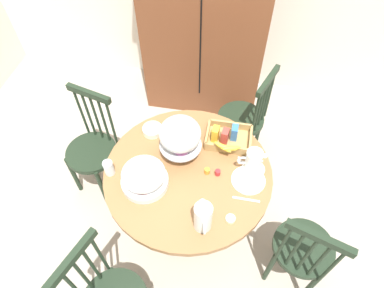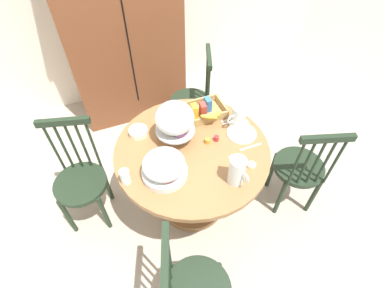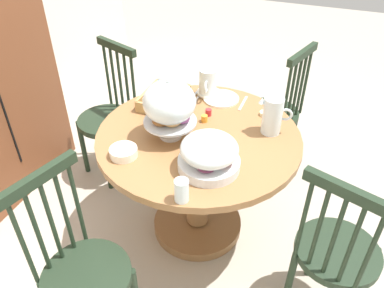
{
  "view_description": "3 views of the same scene",
  "coord_description": "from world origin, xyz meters",
  "px_view_note": "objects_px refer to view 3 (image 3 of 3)",
  "views": [
    {
      "loc": [
        0.23,
        -1.21,
        2.59
      ],
      "look_at": [
        -0.02,
        0.14,
        0.84
      ],
      "focal_mm": 31.42,
      "sensor_mm": 36.0,
      "label": 1
    },
    {
      "loc": [
        -0.54,
        -1.28,
        2.32
      ],
      "look_at": [
        -0.02,
        -0.01,
        0.79
      ],
      "focal_mm": 27.58,
      "sensor_mm": 36.0,
      "label": 2
    },
    {
      "loc": [
        -1.65,
        -0.59,
        1.96
      ],
      "look_at": [
        -0.12,
        -0.01,
        0.74
      ],
      "focal_mm": 36.53,
      "sensor_mm": 36.0,
      "label": 3
    }
  ],
  "objects_px": {
    "butter_dish": "(265,114)",
    "cereal_basket": "(166,98)",
    "cereal_bowl": "(124,152)",
    "windsor_chair_near_window": "(83,274)",
    "windsor_chair_far_side": "(109,119)",
    "drinking_glass": "(182,191)",
    "china_plate_large": "(221,99)",
    "milk_pitcher": "(272,117)",
    "windsor_chair_by_cabinet": "(335,255)",
    "pastry_stand_with_dome": "(169,105)",
    "fruit_platter_covered": "(209,154)",
    "windsor_chair_facing_door": "(274,114)",
    "orange_juice_pitcher": "(208,84)",
    "china_plate_small": "(209,93)",
    "dining_table": "(198,167)"
  },
  "relations": [
    {
      "from": "windsor_chair_far_side",
      "to": "orange_juice_pitcher",
      "type": "relative_size",
      "value": 5.17
    },
    {
      "from": "windsor_chair_near_window",
      "to": "fruit_platter_covered",
      "type": "height_order",
      "value": "windsor_chair_near_window"
    },
    {
      "from": "windsor_chair_by_cabinet",
      "to": "pastry_stand_with_dome",
      "type": "height_order",
      "value": "pastry_stand_with_dome"
    },
    {
      "from": "cereal_bowl",
      "to": "windsor_chair_near_window",
      "type": "bearing_deg",
      "value": -175.99
    },
    {
      "from": "drinking_glass",
      "to": "windsor_chair_far_side",
      "type": "bearing_deg",
      "value": 47.01
    },
    {
      "from": "windsor_chair_near_window",
      "to": "cereal_basket",
      "type": "distance_m",
      "value": 1.09
    },
    {
      "from": "china_plate_small",
      "to": "windsor_chair_by_cabinet",
      "type": "bearing_deg",
      "value": -129.91
    },
    {
      "from": "orange_juice_pitcher",
      "to": "milk_pitcher",
      "type": "height_order",
      "value": "milk_pitcher"
    },
    {
      "from": "orange_juice_pitcher",
      "to": "drinking_glass",
      "type": "bearing_deg",
      "value": -168.04
    },
    {
      "from": "orange_juice_pitcher",
      "to": "china_plate_small",
      "type": "bearing_deg",
      "value": -35.85
    },
    {
      "from": "windsor_chair_near_window",
      "to": "fruit_platter_covered",
      "type": "relative_size",
      "value": 3.25
    },
    {
      "from": "butter_dish",
      "to": "windsor_chair_by_cabinet",
      "type": "bearing_deg",
      "value": -141.32
    },
    {
      "from": "milk_pitcher",
      "to": "cereal_bowl",
      "type": "distance_m",
      "value": 0.8
    },
    {
      "from": "windsor_chair_facing_door",
      "to": "cereal_basket",
      "type": "height_order",
      "value": "windsor_chair_facing_door"
    },
    {
      "from": "windsor_chair_by_cabinet",
      "to": "orange_juice_pitcher",
      "type": "xyz_separation_m",
      "value": [
        0.72,
        0.89,
        0.37
      ]
    },
    {
      "from": "windsor_chair_far_side",
      "to": "fruit_platter_covered",
      "type": "distance_m",
      "value": 1.16
    },
    {
      "from": "windsor_chair_near_window",
      "to": "windsor_chair_facing_door",
      "type": "relative_size",
      "value": 1.0
    },
    {
      "from": "cereal_bowl",
      "to": "dining_table",
      "type": "bearing_deg",
      "value": -42.41
    },
    {
      "from": "windsor_chair_by_cabinet",
      "to": "windsor_chair_far_side",
      "type": "height_order",
      "value": "same"
    },
    {
      "from": "china_plate_small",
      "to": "windsor_chair_near_window",
      "type": "bearing_deg",
      "value": 172.28
    },
    {
      "from": "fruit_platter_covered",
      "to": "milk_pitcher",
      "type": "xyz_separation_m",
      "value": [
        0.41,
        -0.22,
        0.01
      ]
    },
    {
      "from": "butter_dish",
      "to": "cereal_basket",
      "type": "bearing_deg",
      "value": 98.55
    },
    {
      "from": "windsor_chair_by_cabinet",
      "to": "butter_dish",
      "type": "relative_size",
      "value": 16.25
    },
    {
      "from": "windsor_chair_facing_door",
      "to": "windsor_chair_far_side",
      "type": "xyz_separation_m",
      "value": [
        -0.47,
        1.08,
        0.0
      ]
    },
    {
      "from": "dining_table",
      "to": "butter_dish",
      "type": "distance_m",
      "value": 0.49
    },
    {
      "from": "china_plate_large",
      "to": "china_plate_small",
      "type": "relative_size",
      "value": 1.47
    },
    {
      "from": "china_plate_large",
      "to": "windsor_chair_near_window",
      "type": "bearing_deg",
      "value": 168.17
    },
    {
      "from": "cereal_bowl",
      "to": "butter_dish",
      "type": "relative_size",
      "value": 2.33
    },
    {
      "from": "dining_table",
      "to": "windsor_chair_by_cabinet",
      "type": "distance_m",
      "value": 0.86
    },
    {
      "from": "windsor_chair_facing_door",
      "to": "cereal_basket",
      "type": "relative_size",
      "value": 3.09
    },
    {
      "from": "milk_pitcher",
      "to": "cereal_basket",
      "type": "distance_m",
      "value": 0.65
    },
    {
      "from": "orange_juice_pitcher",
      "to": "butter_dish",
      "type": "xyz_separation_m",
      "value": [
        -0.1,
        -0.39,
        -0.07
      ]
    },
    {
      "from": "windsor_chair_far_side",
      "to": "drinking_glass",
      "type": "bearing_deg",
      "value": -132.99
    },
    {
      "from": "milk_pitcher",
      "to": "windsor_chair_by_cabinet",
      "type": "bearing_deg",
      "value": -137.02
    },
    {
      "from": "windsor_chair_by_cabinet",
      "to": "fruit_platter_covered",
      "type": "xyz_separation_m",
      "value": [
        0.06,
        0.65,
        0.37
      ]
    },
    {
      "from": "pastry_stand_with_dome",
      "to": "windsor_chair_far_side",
      "type": "bearing_deg",
      "value": 58.3
    },
    {
      "from": "milk_pitcher",
      "to": "butter_dish",
      "type": "height_order",
      "value": "milk_pitcher"
    },
    {
      "from": "pastry_stand_with_dome",
      "to": "cereal_bowl",
      "type": "xyz_separation_m",
      "value": [
        -0.24,
        0.15,
        -0.17
      ]
    },
    {
      "from": "fruit_platter_covered",
      "to": "cereal_basket",
      "type": "height_order",
      "value": "fruit_platter_covered"
    },
    {
      "from": "fruit_platter_covered",
      "to": "china_plate_small",
      "type": "height_order",
      "value": "fruit_platter_covered"
    },
    {
      "from": "pastry_stand_with_dome",
      "to": "windsor_chair_by_cabinet",
      "type": "bearing_deg",
      "value": -104.49
    },
    {
      "from": "cereal_basket",
      "to": "cereal_bowl",
      "type": "relative_size",
      "value": 2.26
    },
    {
      "from": "windsor_chair_near_window",
      "to": "orange_juice_pitcher",
      "type": "relative_size",
      "value": 5.17
    },
    {
      "from": "china_plate_large",
      "to": "cereal_bowl",
      "type": "distance_m",
      "value": 0.76
    },
    {
      "from": "windsor_chair_near_window",
      "to": "china_plate_small",
      "type": "distance_m",
      "value": 1.29
    },
    {
      "from": "pastry_stand_with_dome",
      "to": "drinking_glass",
      "type": "bearing_deg",
      "value": -151.11
    },
    {
      "from": "cereal_basket",
      "to": "drinking_glass",
      "type": "relative_size",
      "value": 2.87
    },
    {
      "from": "drinking_glass",
      "to": "milk_pitcher",
      "type": "bearing_deg",
      "value": -21.47
    },
    {
      "from": "windsor_chair_far_side",
      "to": "china_plate_large",
      "type": "distance_m",
      "value": 0.85
    },
    {
      "from": "cereal_bowl",
      "to": "butter_dish",
      "type": "distance_m",
      "value": 0.85
    }
  ]
}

